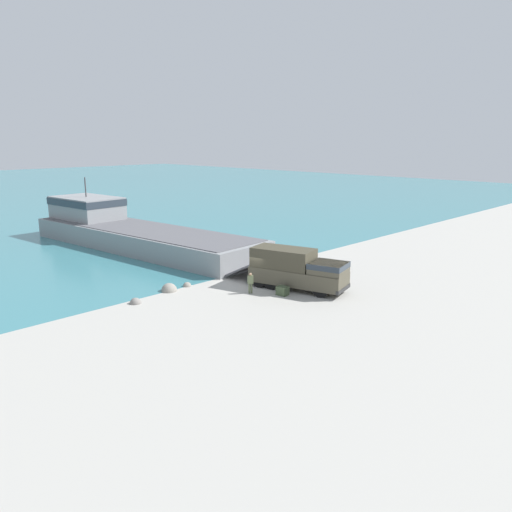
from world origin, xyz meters
TOP-DOWN VIEW (x-y plane):
  - ground_plane at (0.00, 0.00)m, footprint 240.00×240.00m
  - landing_craft at (1.15, 21.60)m, footprint 10.53×36.05m
  - military_truck at (1.43, -3.31)m, footprint 4.58×8.34m
  - soldier_on_ramp at (-2.07, -1.48)m, footprint 0.50×0.42m
  - cargo_crate at (-0.62, -3.60)m, footprint 0.74×0.87m
  - shoreline_rock_a at (-4.40, 3.66)m, footprint 0.69×0.69m
  - shoreline_rock_b at (11.11, 4.77)m, footprint 1.07×1.07m
  - shoreline_rock_c at (-6.24, 3.62)m, footprint 1.29×1.29m
  - shoreline_rock_d at (-9.86, 2.83)m, footprint 0.85×0.85m

SIDE VIEW (x-z plane):
  - ground_plane at x=0.00m, z-range 0.00..0.00m
  - shoreline_rock_a at x=-4.40m, z-range -0.35..0.35m
  - shoreline_rock_b at x=11.11m, z-range -0.54..0.54m
  - shoreline_rock_c at x=-6.24m, z-range -0.64..0.64m
  - shoreline_rock_d at x=-9.86m, z-range -0.43..0.43m
  - cargo_crate at x=-0.62m, z-range 0.00..0.70m
  - soldier_on_ramp at x=-2.07m, z-range 0.13..1.80m
  - military_truck at x=1.43m, z-range 0.05..3.33m
  - landing_craft at x=1.15m, z-range -1.92..5.46m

